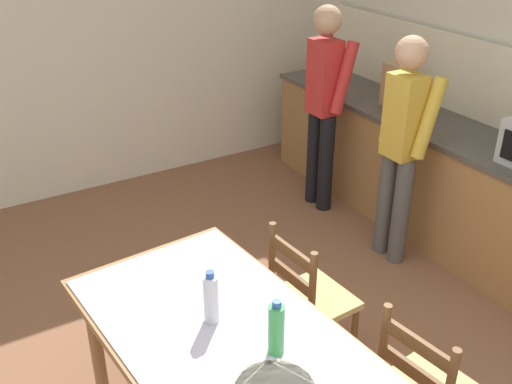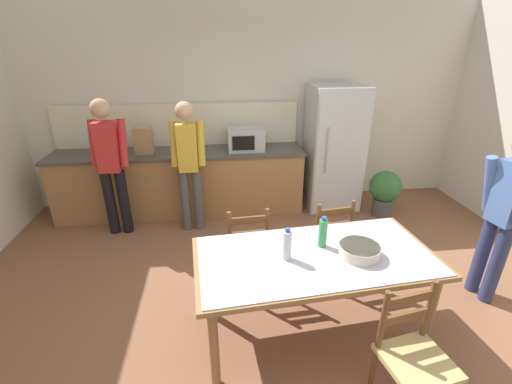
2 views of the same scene
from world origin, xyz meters
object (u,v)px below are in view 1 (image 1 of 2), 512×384
Objects in this scene: bottle_near_centre at (211,298)px; paper_bag at (398,86)px; chair_side_far_left at (309,300)px; person_at_counter at (402,141)px; dining_table at (241,364)px; bottle_off_centre at (276,329)px; person_at_sink at (324,99)px.

paper_bag is at bearing 121.10° from bottle_near_centre.
person_at_counter is (-0.61, 1.21, 0.51)m from chair_side_far_left.
person_at_counter reaches higher than dining_table.
bottle_near_centre is at bearing 105.20° from chair_side_far_left.
paper_bag is at bearing 125.20° from dining_table.
person_at_counter reaches higher than bottle_off_centre.
person_at_counter reaches higher than paper_bag.
chair_side_far_left is at bearing 124.26° from dining_table.
paper_bag is 1.33× the size of bottle_off_centre.
person_at_counter reaches higher than chair_side_far_left.
person_at_counter is at bearing -66.79° from chair_side_far_left.
person_at_sink reaches higher than paper_bag.
person_at_counter is at bearing -91.22° from person_at_sink.
chair_side_far_left is (-0.49, 0.72, -0.26)m from dining_table.
paper_bag is 0.21× the size of person_at_counter.
bottle_off_centre is (0.09, 0.12, 0.21)m from dining_table.
dining_table is 2.84m from person_at_sink.
bottle_off_centre is 0.95m from chair_side_far_left.
person_at_counter is at bearing 113.91° from bottle_near_centre.
bottle_near_centre is 0.16× the size of person_at_sink.
dining_table is 1.17× the size of person_at_counter.
person_at_counter is at bearing 123.31° from bottle_off_centre.
dining_table is at bearing -54.80° from paper_bag.
dining_table is at bearing -150.28° from person_at_counter.
chair_side_far_left is (1.23, -1.72, -0.66)m from paper_bag.
bottle_off_centre is at bearing 130.40° from chair_side_far_left.
dining_table is (1.72, -2.44, -0.40)m from paper_bag.
chair_side_far_left is 1.45m from person_at_counter.
person_at_sink is at bearing -123.76° from paper_bag.
bottle_off_centre reaches higher than chair_side_far_left.
person_at_sink reaches higher than dining_table.
chair_side_far_left is at bearing -128.29° from person_at_sink.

